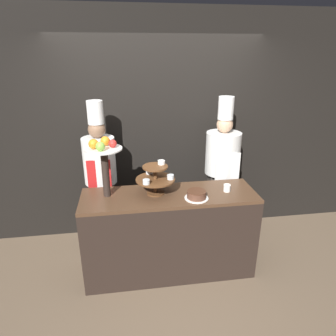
% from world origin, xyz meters
% --- Properties ---
extents(ground_plane, '(14.00, 14.00, 0.00)m').
position_xyz_m(ground_plane, '(0.00, 0.00, 0.00)').
color(ground_plane, brown).
extents(wall_back, '(10.00, 0.06, 2.80)m').
position_xyz_m(wall_back, '(0.00, 1.22, 1.40)').
color(wall_back, black).
rests_on(wall_back, ground_plane).
extents(buffet_counter, '(1.80, 0.56, 0.94)m').
position_xyz_m(buffet_counter, '(0.00, 0.28, 0.47)').
color(buffet_counter, black).
rests_on(buffet_counter, ground_plane).
extents(tiered_stand, '(0.40, 0.40, 0.34)m').
position_xyz_m(tiered_stand, '(-0.14, 0.32, 1.12)').
color(tiered_stand, brown).
rests_on(tiered_stand, buffet_counter).
extents(fruit_pedestal, '(0.36, 0.36, 0.60)m').
position_xyz_m(fruit_pedestal, '(-0.63, 0.34, 1.37)').
color(fruit_pedestal, '#2D231E').
rests_on(fruit_pedestal, buffet_counter).
extents(cake_round, '(0.24, 0.24, 0.08)m').
position_xyz_m(cake_round, '(0.25, 0.15, 0.98)').
color(cake_round, white).
rests_on(cake_round, buffet_counter).
extents(cup_white, '(0.07, 0.07, 0.07)m').
position_xyz_m(cup_white, '(0.61, 0.26, 0.98)').
color(cup_white, white).
rests_on(cup_white, buffet_counter).
extents(chef_left, '(0.36, 0.36, 1.82)m').
position_xyz_m(chef_left, '(-0.72, 0.83, 0.99)').
color(chef_left, '#38332D').
rests_on(chef_left, ground_plane).
extents(chef_center_left, '(0.41, 0.41, 1.84)m').
position_xyz_m(chef_center_left, '(0.73, 0.83, 0.98)').
color(chef_center_left, '#38332D').
rests_on(chef_center_left, ground_plane).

